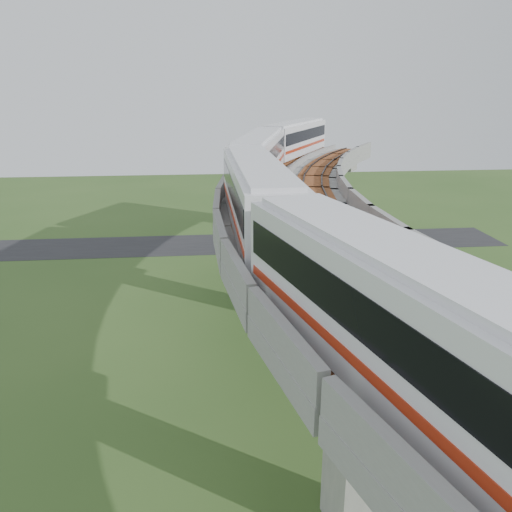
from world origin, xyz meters
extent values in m
plane|color=#335220|center=(0.00, 0.00, 0.00)|extent=(160.00, 160.00, 0.00)
cube|color=#232326|center=(0.00, 30.00, 0.01)|extent=(60.00, 8.00, 0.03)
cube|color=#99968E|center=(9.12, 31.80, 4.20)|extent=(2.86, 2.93, 8.40)
cube|color=#99968E|center=(9.12, 31.80, 9.00)|extent=(7.21, 5.74, 1.20)
cube|color=#99968E|center=(0.91, 10.42, 4.20)|extent=(2.35, 2.51, 8.40)
cube|color=#99968E|center=(0.91, 10.42, 9.00)|extent=(7.31, 3.58, 1.20)
cube|color=#99968E|center=(0.91, -10.42, 4.20)|extent=(2.35, 2.51, 8.40)
cube|color=#99968E|center=(0.91, -10.42, 9.00)|extent=(7.31, 3.58, 1.20)
cube|color=gray|center=(6.19, 26.54, 10.00)|extent=(16.42, 20.91, 0.80)
cube|color=gray|center=(2.33, 28.44, 10.90)|extent=(8.66, 17.08, 1.00)
cube|color=gray|center=(10.04, 24.64, 10.90)|extent=(8.66, 17.08, 1.00)
cube|color=brown|center=(4.21, 27.51, 10.46)|extent=(10.68, 18.08, 0.12)
cube|color=black|center=(4.21, 27.51, 10.58)|extent=(9.69, 17.59, 0.12)
cube|color=brown|center=(8.16, 25.56, 10.46)|extent=(10.68, 18.08, 0.12)
cube|color=black|center=(8.16, 25.56, 10.58)|extent=(9.69, 17.59, 0.12)
cube|color=gray|center=(0.70, 9.13, 10.00)|extent=(11.77, 20.03, 0.80)
cube|color=gray|center=(-3.55, 9.78, 10.90)|extent=(3.22, 18.71, 1.00)
cube|color=gray|center=(4.95, 8.47, 10.90)|extent=(3.22, 18.71, 1.00)
cube|color=brown|center=(-1.48, 9.46, 10.46)|extent=(5.44, 19.05, 0.12)
cube|color=black|center=(-1.48, 9.46, 10.58)|extent=(4.35, 18.88, 0.12)
cube|color=brown|center=(2.87, 8.79, 10.46)|extent=(5.44, 19.05, 0.12)
cube|color=black|center=(2.87, 8.79, 10.58)|extent=(4.35, 18.88, 0.12)
cube|color=gray|center=(0.70, -9.13, 10.00)|extent=(11.77, 20.03, 0.80)
cube|color=gray|center=(-3.55, -9.78, 10.90)|extent=(3.22, 18.71, 1.00)
cube|color=gray|center=(4.95, -8.47, 10.90)|extent=(3.22, 18.71, 1.00)
cube|color=brown|center=(-1.48, -9.46, 10.46)|extent=(5.44, 19.05, 0.12)
cube|color=black|center=(-1.48, -9.46, 10.58)|extent=(4.35, 18.88, 0.12)
cube|color=brown|center=(2.87, -8.79, 10.46)|extent=(5.44, 19.05, 0.12)
cube|color=black|center=(2.87, -8.79, 10.58)|extent=(4.35, 18.88, 0.12)
cube|color=silver|center=(0.00, -16.41, 12.24)|extent=(6.56, 15.18, 3.20)
cube|color=silver|center=(0.00, -16.41, 13.94)|extent=(5.84, 14.31, 0.22)
cube|color=black|center=(0.00, -16.41, 12.69)|extent=(6.46, 14.62, 1.15)
cube|color=#A42710|center=(0.00, -16.41, 11.49)|extent=(6.46, 14.62, 0.30)
cube|color=black|center=(0.00, -16.41, 10.78)|extent=(5.20, 12.80, 0.28)
cube|color=silver|center=(-2.19, -1.01, 12.24)|extent=(2.94, 15.04, 3.20)
cube|color=silver|center=(-2.19, -1.01, 13.94)|extent=(2.39, 14.28, 0.22)
cube|color=black|center=(-2.19, -1.01, 12.69)|extent=(2.99, 14.44, 1.15)
cube|color=#A42710|center=(-2.19, -1.01, 11.49)|extent=(2.99, 14.44, 0.30)
cube|color=black|center=(-2.19, -1.01, 10.78)|extent=(2.11, 12.78, 0.28)
cube|color=silver|center=(-0.50, 14.46, 12.24)|extent=(6.11, 15.22, 3.20)
cube|color=silver|center=(-0.50, 14.46, 13.94)|extent=(5.41, 14.36, 0.22)
cube|color=black|center=(-0.50, 14.46, 12.69)|extent=(6.03, 14.65, 1.15)
cube|color=#A42710|center=(-0.50, 14.46, 11.49)|extent=(6.03, 14.65, 0.30)
cube|color=black|center=(-0.50, 14.46, 10.78)|extent=(4.81, 12.84, 0.28)
cube|color=silver|center=(4.98, 29.02, 12.24)|extent=(9.39, 14.53, 3.20)
cube|color=silver|center=(4.98, 29.02, 13.94)|extent=(8.56, 13.61, 0.22)
cube|color=black|center=(4.98, 29.02, 12.69)|extent=(9.16, 14.02, 1.15)
cube|color=#A42710|center=(4.98, 29.02, 11.49)|extent=(9.16, 14.02, 0.30)
cube|color=black|center=(4.98, 29.02, 10.78)|extent=(7.63, 12.16, 0.28)
cylinder|color=#2D382D|center=(12.25, 19.29, 0.75)|extent=(0.08, 0.08, 1.50)
cube|color=#2D382D|center=(11.38, 16.98, 0.75)|extent=(1.69, 4.77, 1.40)
cylinder|color=#2D382D|center=(10.62, 14.63, 0.75)|extent=(0.08, 0.08, 1.50)
cube|color=#2D382D|center=(9.98, 12.24, 0.75)|extent=(1.23, 4.91, 1.40)
cylinder|color=#2D382D|center=(9.45, 9.83, 0.75)|extent=(0.08, 0.08, 1.50)
cube|color=#2D382D|center=(9.03, 7.39, 0.75)|extent=(0.75, 4.99, 1.40)
cylinder|color=#2D382D|center=(8.74, 4.94, 0.75)|extent=(0.08, 0.08, 1.50)
cube|color=#2D382D|center=(8.56, 2.47, 0.75)|extent=(0.27, 5.04, 1.40)
cylinder|color=#2D382D|center=(8.50, 0.00, 0.75)|extent=(0.08, 0.08, 1.50)
cube|color=#2D382D|center=(8.56, -2.47, 0.75)|extent=(0.27, 5.04, 1.40)
cylinder|color=#2D382D|center=(8.74, -4.94, 0.75)|extent=(0.08, 0.08, 1.50)
cube|color=#2D382D|center=(9.03, -7.39, 0.75)|extent=(0.75, 4.99, 1.40)
cylinder|color=#382314|center=(10.98, 21.02, 0.87)|extent=(0.18, 0.18, 1.73)
ellipsoid|color=black|center=(10.98, 21.02, 2.47)|extent=(2.47, 2.47, 2.10)
cylinder|color=#382314|center=(8.98, 16.40, 0.45)|extent=(0.18, 0.18, 0.91)
ellipsoid|color=black|center=(8.98, 16.40, 1.54)|extent=(2.11, 2.11, 1.79)
cylinder|color=#382314|center=(7.90, 11.16, 0.89)|extent=(0.18, 0.18, 1.77)
ellipsoid|color=black|center=(7.90, 11.16, 2.67)|extent=(2.99, 2.99, 2.54)
cylinder|color=#382314|center=(6.84, 4.95, 0.69)|extent=(0.18, 0.18, 1.37)
ellipsoid|color=black|center=(6.84, 4.95, 1.94)|extent=(1.90, 1.90, 1.62)
cylinder|color=#382314|center=(6.67, -2.32, 0.48)|extent=(0.18, 0.18, 0.95)
ellipsoid|color=black|center=(6.67, -2.32, 1.86)|extent=(3.02, 3.02, 2.57)
cylinder|color=#382314|center=(6.63, -6.66, 0.61)|extent=(0.18, 0.18, 1.22)
ellipsoid|color=black|center=(6.63, -6.66, 1.78)|extent=(1.84, 1.84, 1.57)
imported|color=black|center=(10.57, 5.15, 0.58)|extent=(4.01, 2.66, 1.08)
camera|label=1|loc=(-4.72, -26.39, 17.62)|focal=35.00mm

